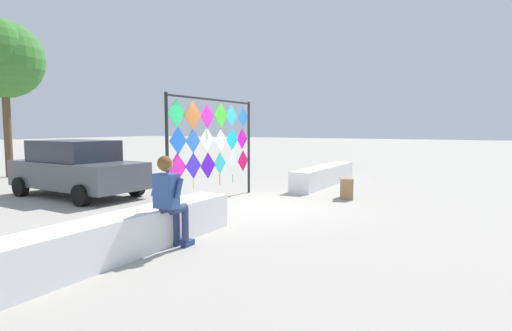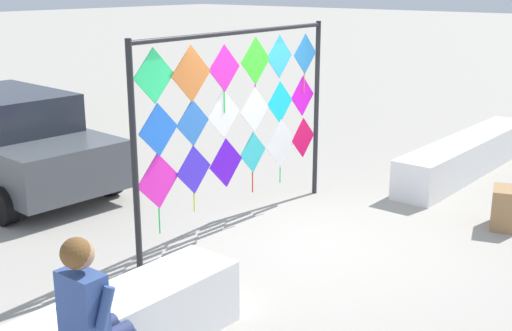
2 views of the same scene
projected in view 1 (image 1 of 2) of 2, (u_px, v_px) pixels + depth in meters
ground at (255, 205)px, 9.87m from camera, size 120.00×120.00×0.00m
plaza_ledge_left at (132, 233)px, 6.12m from camera, size 4.21×0.63×0.61m
plaza_ledge_right at (324, 176)px, 13.34m from camera, size 4.21×0.63×0.61m
kite_display_rack at (214, 138)px, 10.04m from camera, size 3.69×0.23×2.59m
seated_vendor at (170, 195)px, 6.18m from camera, size 0.65×0.53×1.45m
parked_car at (77, 168)px, 11.12m from camera, size 2.04×3.99×1.52m
cardboard_box_large at (347, 188)px, 10.79m from camera, size 0.57×0.47×0.54m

